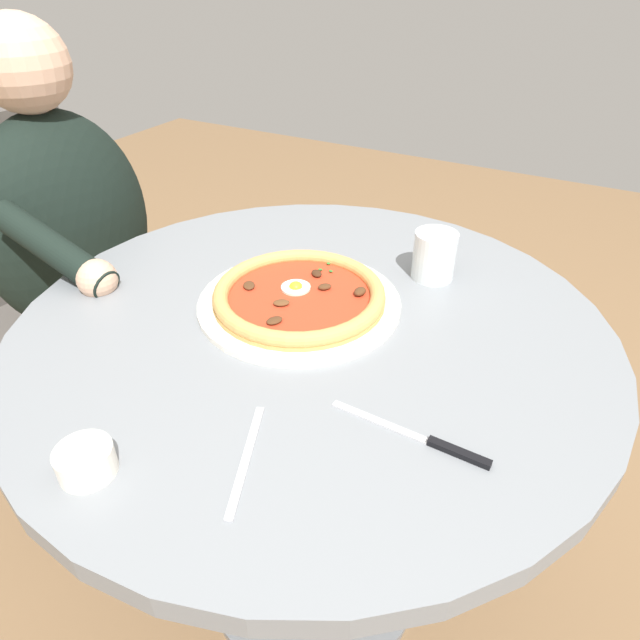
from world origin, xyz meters
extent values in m
cube|color=brown|center=(0.00, 0.00, -0.01)|extent=(6.00, 6.00, 0.02)
cylinder|color=gray|center=(0.00, 0.00, 0.69)|extent=(0.95, 0.95, 0.03)
cylinder|color=slate|center=(0.00, 0.00, 0.35)|extent=(0.11, 0.11, 0.66)
cylinder|color=slate|center=(0.00, 0.00, 0.01)|extent=(0.48, 0.48, 0.02)
cylinder|color=white|center=(-0.04, 0.03, 0.72)|extent=(0.34, 0.34, 0.01)
cylinder|color=tan|center=(-0.04, 0.03, 0.72)|extent=(0.29, 0.29, 0.01)
torus|color=tan|center=(-0.04, 0.03, 0.73)|extent=(0.29, 0.29, 0.03)
cylinder|color=red|center=(-0.04, 0.03, 0.73)|extent=(0.27, 0.27, 0.00)
cylinder|color=white|center=(-0.05, 0.04, 0.73)|extent=(0.05, 0.05, 0.00)
ellipsoid|color=yellow|center=(-0.05, 0.04, 0.74)|extent=(0.02, 0.02, 0.02)
ellipsoid|color=#4C2D19|center=(0.05, 0.08, 0.74)|extent=(0.02, 0.03, 0.01)
ellipsoid|color=#4C2D19|center=(-0.13, 0.01, 0.74)|extent=(0.03, 0.03, 0.01)
ellipsoid|color=#3D2314|center=(-0.05, 0.10, 0.74)|extent=(0.03, 0.03, 0.01)
ellipsoid|color=brown|center=(-0.05, -0.01, 0.74)|extent=(0.03, 0.03, 0.01)
ellipsoid|color=#4C2D19|center=(-0.03, -0.06, 0.74)|extent=(0.03, 0.03, 0.01)
ellipsoid|color=#4C2D19|center=(-0.01, 0.07, 0.74)|extent=(0.03, 0.03, 0.01)
ellipsoid|color=#2D6B28|center=(-0.05, 0.12, 0.73)|extent=(0.01, 0.01, 0.00)
ellipsoid|color=#2D6B28|center=(-0.05, 0.14, 0.73)|extent=(0.01, 0.01, 0.00)
ellipsoid|color=#2D6B28|center=(-0.03, 0.12, 0.73)|extent=(0.01, 0.01, 0.00)
cylinder|color=silver|center=(0.12, 0.23, 0.75)|extent=(0.08, 0.08, 0.09)
cylinder|color=silver|center=(0.12, 0.23, 0.72)|extent=(0.07, 0.07, 0.02)
cube|color=silver|center=(0.19, -0.16, 0.71)|extent=(0.13, 0.02, 0.00)
cube|color=black|center=(0.29, -0.16, 0.72)|extent=(0.08, 0.01, 0.01)
cylinder|color=white|center=(-0.07, -0.39, 0.73)|extent=(0.07, 0.07, 0.04)
cylinder|color=olive|center=(-0.07, -0.39, 0.74)|extent=(0.05, 0.05, 0.01)
cube|color=#BCBCC1|center=(0.08, -0.29, 0.71)|extent=(0.07, 0.16, 0.00)
cube|color=#282833|center=(-0.67, 0.08, 0.23)|extent=(0.32, 0.37, 0.45)
ellipsoid|color=black|center=(-0.67, 0.08, 0.70)|extent=(0.26, 0.42, 0.50)
sphere|color=tan|center=(-0.67, 0.08, 1.03)|extent=(0.18, 0.18, 0.18)
cylinder|color=black|center=(-0.47, -0.09, 0.76)|extent=(0.27, 0.06, 0.13)
sphere|color=tan|center=(-0.37, -0.10, 0.73)|extent=(0.07, 0.07, 0.07)
cube|color=#504A45|center=(-0.72, 0.08, 0.44)|extent=(0.46, 0.46, 0.02)
cube|color=#504A45|center=(-0.91, 0.11, 0.67)|extent=(0.07, 0.37, 0.45)
cylinder|color=#4C4742|center=(-0.55, -0.12, 0.22)|extent=(0.02, 0.02, 0.43)
cylinder|color=#4C4742|center=(-0.51, 0.25, 0.22)|extent=(0.02, 0.02, 0.43)
cylinder|color=#4C4742|center=(-0.92, -0.08, 0.22)|extent=(0.02, 0.02, 0.43)
cylinder|color=#4C4742|center=(-0.88, 0.29, 0.22)|extent=(0.02, 0.02, 0.43)
camera|label=1|loc=(0.36, -0.63, 1.21)|focal=30.61mm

